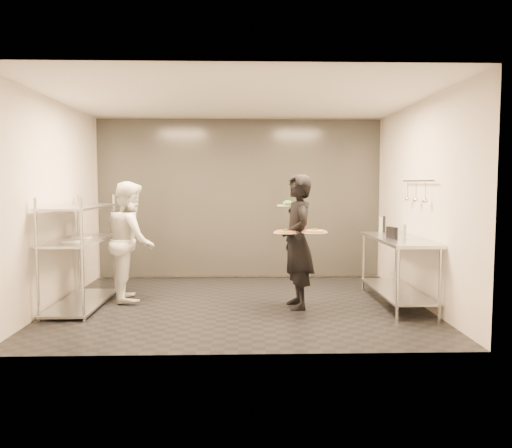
{
  "coord_description": "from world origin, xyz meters",
  "views": [
    {
      "loc": [
        0.04,
        -6.75,
        1.67
      ],
      "look_at": [
        0.23,
        0.17,
        1.1
      ],
      "focal_mm": 35.0,
      "sensor_mm": 36.0,
      "label": 1
    }
  ],
  "objects_px": {
    "prep_counter": "(397,259)",
    "salad_plate": "(288,204)",
    "bottle_dark": "(383,224)",
    "bottle_clear": "(404,231)",
    "waiter": "(298,242)",
    "pass_rack": "(80,250)",
    "pos_monitor": "(392,233)",
    "pizza_plate_far": "(315,232)",
    "bottle_green": "(381,224)",
    "chef": "(131,241)",
    "pizza_plate_near": "(286,232)"
  },
  "relations": [
    {
      "from": "waiter",
      "to": "salad_plate",
      "type": "relative_size",
      "value": 5.96
    },
    {
      "from": "pass_rack",
      "to": "pos_monitor",
      "type": "relative_size",
      "value": 7.12
    },
    {
      "from": "pizza_plate_far",
      "to": "bottle_dark",
      "type": "height_order",
      "value": "bottle_dark"
    },
    {
      "from": "chef",
      "to": "pizza_plate_far",
      "type": "height_order",
      "value": "chef"
    },
    {
      "from": "waiter",
      "to": "bottle_green",
      "type": "bearing_deg",
      "value": 116.64
    },
    {
      "from": "pos_monitor",
      "to": "bottle_dark",
      "type": "distance_m",
      "value": 0.93
    },
    {
      "from": "bottle_green",
      "to": "bottle_clear",
      "type": "xyz_separation_m",
      "value": [
        0.12,
        -0.72,
        -0.03
      ]
    },
    {
      "from": "prep_counter",
      "to": "salad_plate",
      "type": "bearing_deg",
      "value": 176.83
    },
    {
      "from": "pizza_plate_near",
      "to": "bottle_green",
      "type": "xyz_separation_m",
      "value": [
        1.56,
        1.13,
        0.0
      ]
    },
    {
      "from": "pizza_plate_far",
      "to": "pos_monitor",
      "type": "bearing_deg",
      "value": 14.84
    },
    {
      "from": "bottle_dark",
      "to": "bottle_clear",
      "type": "bearing_deg",
      "value": -82.68
    },
    {
      "from": "salad_plate",
      "to": "pizza_plate_far",
      "type": "bearing_deg",
      "value": -58.52
    },
    {
      "from": "pizza_plate_near",
      "to": "bottle_dark",
      "type": "relative_size",
      "value": 1.38
    },
    {
      "from": "pizza_plate_near",
      "to": "bottle_clear",
      "type": "distance_m",
      "value": 1.73
    },
    {
      "from": "pass_rack",
      "to": "chef",
      "type": "distance_m",
      "value": 0.71
    },
    {
      "from": "pass_rack",
      "to": "salad_plate",
      "type": "relative_size",
      "value": 5.35
    },
    {
      "from": "pos_monitor",
      "to": "bottle_dark",
      "type": "relative_size",
      "value": 0.91
    },
    {
      "from": "waiter",
      "to": "bottle_clear",
      "type": "relative_size",
      "value": 10.12
    },
    {
      "from": "chef",
      "to": "pizza_plate_near",
      "type": "relative_size",
      "value": 4.99
    },
    {
      "from": "pizza_plate_near",
      "to": "pizza_plate_far",
      "type": "height_order",
      "value": "pizza_plate_far"
    },
    {
      "from": "pizza_plate_far",
      "to": "prep_counter",
      "type": "bearing_deg",
      "value": 18.67
    },
    {
      "from": "pass_rack",
      "to": "bottle_green",
      "type": "distance_m",
      "value": 4.41
    },
    {
      "from": "pos_monitor",
      "to": "bottle_clear",
      "type": "height_order",
      "value": "bottle_clear"
    },
    {
      "from": "pizza_plate_far",
      "to": "bottle_dark",
      "type": "relative_size",
      "value": 1.36
    },
    {
      "from": "bottle_green",
      "to": "chef",
      "type": "bearing_deg",
      "value": -173.32
    },
    {
      "from": "pos_monitor",
      "to": "bottle_green",
      "type": "xyz_separation_m",
      "value": [
        0.12,
        0.92,
        0.04
      ]
    },
    {
      "from": "salad_plate",
      "to": "bottle_green",
      "type": "relative_size",
      "value": 1.23
    },
    {
      "from": "bottle_green",
      "to": "pizza_plate_near",
      "type": "bearing_deg",
      "value": -144.01
    },
    {
      "from": "pizza_plate_near",
      "to": "salad_plate",
      "type": "height_order",
      "value": "salad_plate"
    },
    {
      "from": "pizza_plate_near",
      "to": "salad_plate",
      "type": "xyz_separation_m",
      "value": [
        0.06,
        0.42,
        0.34
      ]
    },
    {
      "from": "pizza_plate_far",
      "to": "pos_monitor",
      "type": "xyz_separation_m",
      "value": [
        1.09,
        0.29,
        -0.05
      ]
    },
    {
      "from": "waiter",
      "to": "salad_plate",
      "type": "xyz_separation_m",
      "value": [
        -0.11,
        0.26,
        0.49
      ]
    },
    {
      "from": "waiter",
      "to": "pos_monitor",
      "type": "height_order",
      "value": "waiter"
    },
    {
      "from": "waiter",
      "to": "bottle_green",
      "type": "height_order",
      "value": "waiter"
    },
    {
      "from": "waiter",
      "to": "bottle_dark",
      "type": "relative_size",
      "value": 7.24
    },
    {
      "from": "waiter",
      "to": "pos_monitor",
      "type": "bearing_deg",
      "value": 84.14
    },
    {
      "from": "chef",
      "to": "pizza_plate_far",
      "type": "relative_size",
      "value": 5.04
    },
    {
      "from": "pos_monitor",
      "to": "bottle_dark",
      "type": "xyz_separation_m",
      "value": [
        0.14,
        0.92,
        0.04
      ]
    },
    {
      "from": "chef",
      "to": "pizza_plate_far",
      "type": "xyz_separation_m",
      "value": [
        2.52,
        -0.77,
        0.2
      ]
    },
    {
      "from": "prep_counter",
      "to": "chef",
      "type": "bearing_deg",
      "value": 174.43
    },
    {
      "from": "prep_counter",
      "to": "pizza_plate_near",
      "type": "height_order",
      "value": "pizza_plate_near"
    },
    {
      "from": "salad_plate",
      "to": "pos_monitor",
      "type": "distance_m",
      "value": 1.45
    },
    {
      "from": "chef",
      "to": "bottle_dark",
      "type": "height_order",
      "value": "chef"
    },
    {
      "from": "salad_plate",
      "to": "bottle_clear",
      "type": "relative_size",
      "value": 1.7
    },
    {
      "from": "prep_counter",
      "to": "waiter",
      "type": "bearing_deg",
      "value": -172.97
    },
    {
      "from": "bottle_green",
      "to": "bottle_clear",
      "type": "distance_m",
      "value": 0.73
    },
    {
      "from": "pizza_plate_near",
      "to": "salad_plate",
      "type": "distance_m",
      "value": 0.54
    },
    {
      "from": "salad_plate",
      "to": "bottle_clear",
      "type": "xyz_separation_m",
      "value": [
        1.62,
        -0.0,
        -0.37
      ]
    },
    {
      "from": "pizza_plate_far",
      "to": "salad_plate",
      "type": "relative_size",
      "value": 1.12
    },
    {
      "from": "prep_counter",
      "to": "bottle_clear",
      "type": "height_order",
      "value": "bottle_clear"
    }
  ]
}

